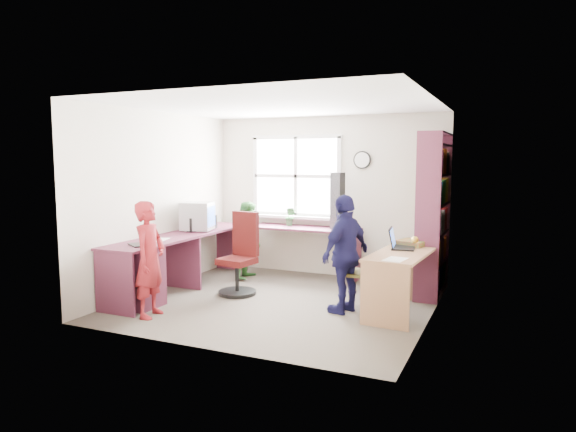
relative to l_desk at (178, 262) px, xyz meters
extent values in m
cube|color=#4A423A|center=(1.31, 0.28, -0.47)|extent=(3.60, 3.40, 0.02)
cube|color=white|center=(1.31, 0.28, 1.95)|extent=(3.60, 3.40, 0.02)
cube|color=beige|center=(1.31, 1.99, 0.74)|extent=(3.60, 0.02, 2.40)
cube|color=beige|center=(1.31, -1.43, 0.74)|extent=(3.60, 0.02, 2.40)
cube|color=beige|center=(-0.50, 0.28, 0.74)|extent=(0.02, 3.40, 2.40)
cube|color=beige|center=(3.12, 0.28, 0.74)|extent=(0.02, 3.40, 2.40)
cube|color=white|center=(0.81, 1.97, 1.04)|extent=(1.40, 0.01, 1.20)
cube|color=white|center=(0.81, 1.96, 1.04)|extent=(1.48, 0.04, 1.28)
cube|color=#A58047|center=(3.09, -0.77, 0.54)|extent=(0.02, 0.82, 2.00)
sphere|color=gold|center=(3.06, -0.44, 0.54)|extent=(0.07, 0.07, 0.07)
cylinder|color=black|center=(1.86, 1.96, 1.29)|extent=(0.26, 0.03, 0.26)
cylinder|color=white|center=(1.86, 1.95, 1.29)|extent=(0.22, 0.01, 0.22)
cube|color=#5D253A|center=(-0.19, 0.38, 0.28)|extent=(0.60, 2.70, 0.03)
cube|color=#5D253A|center=(1.06, 1.70, 0.28)|extent=(1.65, 0.56, 0.03)
cube|color=#5D253A|center=(-0.19, 0.38, -0.10)|extent=(0.56, 0.03, 0.72)
cube|color=#5D253A|center=(-0.19, -0.94, -0.10)|extent=(0.56, 0.03, 0.72)
cube|color=#5D253A|center=(-0.19, 1.70, -0.10)|extent=(0.56, 0.03, 0.72)
cube|color=#5D253A|center=(1.86, 1.70, -0.10)|extent=(0.03, 0.52, 0.72)
cube|color=#5D253A|center=(-0.19, -0.57, -0.10)|extent=(0.54, 0.45, 0.72)
cube|color=#A27451|center=(2.76, 0.44, 0.23)|extent=(0.65, 1.26, 0.03)
cube|color=#A27451|center=(2.71, -0.15, -0.12)|extent=(0.53, 0.07, 0.68)
cube|color=#A27451|center=(2.80, 1.03, -0.12)|extent=(0.53, 0.07, 0.68)
cube|color=#5D253A|center=(2.96, 0.96, 0.59)|extent=(0.30, 0.02, 2.10)
cube|color=#5D253A|center=(2.96, 1.96, 0.59)|extent=(0.30, 0.02, 2.10)
cube|color=#5D253A|center=(2.96, 1.46, 1.63)|extent=(0.30, 1.00, 0.02)
cube|color=#5D253A|center=(2.96, 1.46, -0.40)|extent=(0.30, 1.00, 0.02)
cube|color=#5D253A|center=(2.96, 1.46, -0.04)|extent=(0.30, 1.00, 0.02)
cube|color=#5D253A|center=(2.96, 1.46, 0.34)|extent=(0.30, 1.00, 0.02)
cube|color=#5D253A|center=(2.96, 1.46, 0.72)|extent=(0.30, 1.00, 0.02)
cube|color=#5D253A|center=(2.96, 1.46, 1.10)|extent=(0.30, 1.00, 0.02)
cube|color=#5D253A|center=(2.96, 1.46, 1.48)|extent=(0.30, 1.00, 0.02)
cube|color=#A4171D|center=(2.96, 1.16, -0.25)|extent=(0.25, 0.28, 0.27)
cube|color=#174E8C|center=(2.96, 1.48, -0.24)|extent=(0.25, 0.30, 0.29)
cube|color=#1C7528|center=(2.96, 1.78, -0.23)|extent=(0.25, 0.26, 0.30)
cube|color=gold|center=(2.96, 1.16, 0.13)|extent=(0.25, 0.28, 0.30)
cube|color=#642E75|center=(2.96, 1.48, 0.14)|extent=(0.25, 0.30, 0.32)
cube|color=#D35C17|center=(2.96, 1.78, 0.12)|extent=(0.25, 0.26, 0.29)
cube|color=black|center=(2.96, 1.16, 0.52)|extent=(0.25, 0.28, 0.32)
cube|color=beige|center=(2.96, 1.48, 0.50)|extent=(0.25, 0.30, 0.29)
cube|color=#A4171D|center=(2.96, 1.78, 0.51)|extent=(0.25, 0.26, 0.30)
cube|color=#174E8C|center=(2.96, 1.16, 0.88)|extent=(0.25, 0.28, 0.29)
cube|color=#1C7528|center=(2.96, 1.48, 0.89)|extent=(0.25, 0.30, 0.30)
cube|color=gold|center=(2.96, 1.78, 0.90)|extent=(0.25, 0.26, 0.32)
cube|color=#642E75|center=(2.96, 1.16, 1.27)|extent=(0.25, 0.28, 0.30)
cube|color=#D35C17|center=(2.96, 1.48, 1.28)|extent=(0.25, 0.30, 0.32)
cube|color=black|center=(2.96, 1.78, 1.26)|extent=(0.25, 0.26, 0.29)
cylinder|color=black|center=(0.64, 0.40, -0.43)|extent=(0.56, 0.56, 0.04)
cylinder|color=black|center=(0.64, 0.40, -0.23)|extent=(0.06, 0.06, 0.37)
cube|color=#3F0C0B|center=(0.64, 0.40, -0.01)|extent=(0.46, 0.46, 0.08)
cube|color=#3F0C0B|center=(0.67, 0.59, 0.32)|extent=(0.40, 0.12, 0.59)
cylinder|color=#484018|center=(2.13, 0.24, -0.24)|extent=(0.03, 0.03, 0.42)
cylinder|color=#484018|center=(2.47, 0.25, -0.24)|extent=(0.03, 0.03, 0.42)
cylinder|color=#484018|center=(2.12, 0.58, -0.24)|extent=(0.03, 0.03, 0.42)
cylinder|color=#484018|center=(2.46, 0.59, -0.24)|extent=(0.03, 0.03, 0.42)
cube|color=#484018|center=(2.29, 0.41, -0.02)|extent=(0.41, 0.41, 0.04)
cube|color=#484018|center=(2.12, 0.41, 0.22)|extent=(0.04, 0.38, 0.47)
cube|color=#A3A3A8|center=(-0.19, 0.75, 0.31)|extent=(0.35, 0.31, 0.02)
cube|color=#A3A3A8|center=(-0.19, 0.75, 0.51)|extent=(0.49, 0.46, 0.39)
cube|color=#3F72F2|center=(0.01, 0.80, 0.51)|extent=(0.09, 0.32, 0.28)
cube|color=black|center=(-0.12, -0.57, 0.30)|extent=(0.37, 0.35, 0.02)
cube|color=black|center=(-0.05, -0.48, 0.40)|extent=(0.28, 0.21, 0.20)
cube|color=white|center=(-0.06, -0.48, 0.40)|extent=(0.24, 0.17, 0.16)
cube|color=black|center=(2.73, 0.72, 0.26)|extent=(0.30, 0.39, 0.02)
cube|color=black|center=(2.59, 0.70, 0.38)|extent=(0.11, 0.36, 0.24)
cube|color=#3F72F2|center=(2.60, 0.71, 0.38)|extent=(0.08, 0.32, 0.19)
cube|color=black|center=(-0.20, 0.61, 0.39)|extent=(0.12, 0.12, 0.20)
cube|color=black|center=(-0.15, 1.09, 0.39)|extent=(0.12, 0.12, 0.19)
cube|color=black|center=(1.57, 1.72, 0.70)|extent=(0.20, 0.18, 0.82)
cube|color=red|center=(2.79, 1.00, 0.28)|extent=(0.41, 0.41, 0.06)
cube|color=silver|center=(-0.19, -0.17, 0.30)|extent=(0.30, 0.37, 0.00)
cube|color=silver|center=(2.78, 0.02, 0.25)|extent=(0.24, 0.31, 0.00)
imported|color=#2D7234|center=(0.80, 1.77, 0.44)|extent=(0.18, 0.15, 0.28)
imported|color=maroon|center=(0.21, -0.81, 0.20)|extent=(0.38, 0.52, 1.30)
imported|color=#30702C|center=(0.34, 1.30, 0.11)|extent=(0.47, 0.58, 1.14)
imported|color=#161541|center=(2.16, 0.23, 0.23)|extent=(0.57, 0.86, 1.37)
camera|label=1|loc=(3.90, -5.33, 1.32)|focal=32.00mm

